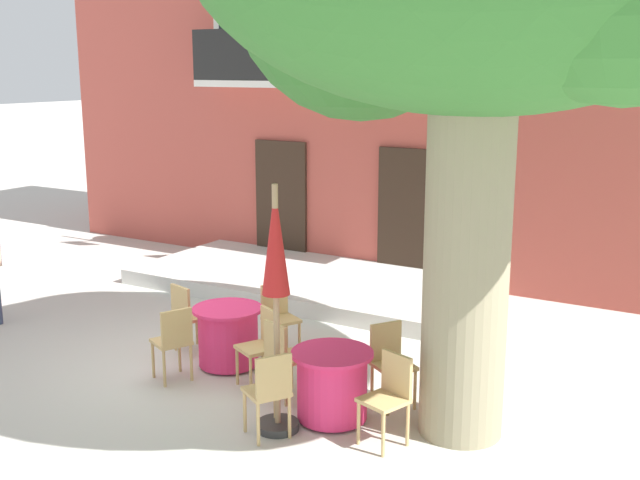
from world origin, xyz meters
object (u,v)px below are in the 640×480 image
object	(u,v)px
cafe_chair_near_tree_2	(270,389)
cafe_chair_middle_0	(278,314)
cafe_chair_near_tree_3	(389,393)
cafe_chair_middle_2	(174,339)
cafe_table_near_tree	(332,385)
cafe_chair_near_tree_0	(390,359)
cafe_chair_near_tree_1	(283,354)
cafe_chair_middle_1	(188,313)
cafe_chair_middle_3	(262,342)
cafe_table_middle	(228,336)
cafe_umbrella	(276,273)

from	to	relation	value
cafe_chair_near_tree_2	cafe_chair_middle_0	xyz separation A→B (m)	(-1.25, 2.03, 0.00)
cafe_chair_near_tree_3	cafe_chair_middle_2	bearing A→B (deg)	177.91
cafe_table_near_tree	cafe_chair_near_tree_0	bearing A→B (deg)	62.41
cafe_chair_near_tree_1	cafe_chair_near_tree_2	world-z (taller)	same
cafe_chair_middle_1	cafe_chair_middle_2	distance (m)	0.97
cafe_chair_near_tree_3	cafe_chair_middle_2	size ratio (longest dim) A/B	1.00
cafe_chair_near_tree_2	cafe_chair_middle_3	size ratio (longest dim) A/B	1.00
cafe_chair_middle_2	cafe_chair_middle_3	xyz separation A→B (m)	(0.96, 0.44, 0.00)
cafe_chair_near_tree_0	cafe_chair_middle_0	xyz separation A→B (m)	(-1.92, 0.68, 0.00)
cafe_table_middle	cafe_chair_middle_0	world-z (taller)	cafe_chair_middle_0
cafe_chair_middle_3	cafe_umbrella	size ratio (longest dim) A/B	0.36
cafe_table_near_tree	cafe_chair_near_tree_1	xyz separation A→B (m)	(-0.73, 0.18, 0.14)
cafe_chair_middle_1	cafe_chair_middle_2	world-z (taller)	same
cafe_chair_near_tree_0	cafe_umbrella	bearing A→B (deg)	-121.80
cafe_chair_near_tree_1	cafe_table_middle	xyz separation A→B (m)	(-1.13, 0.47, -0.14)
cafe_chair_near_tree_2	cafe_chair_near_tree_3	size ratio (longest dim) A/B	1.00
cafe_chair_middle_1	cafe_chair_near_tree_1	bearing A→B (deg)	-17.68
cafe_chair_near_tree_1	cafe_chair_middle_2	xyz separation A→B (m)	(-1.38, -0.24, 0.00)
cafe_chair_middle_2	cafe_chair_middle_3	distance (m)	1.05
cafe_chair_middle_2	cafe_chair_middle_3	bearing A→B (deg)	24.72
cafe_chair_near_tree_3	cafe_chair_middle_2	xyz separation A→B (m)	(-2.85, 0.10, 0.00)
cafe_chair_near_tree_1	cafe_chair_near_tree_2	bearing A→B (deg)	-64.65
cafe_umbrella	cafe_chair_near_tree_2	bearing A→B (deg)	-78.32
cafe_table_near_tree	cafe_chair_middle_2	bearing A→B (deg)	-178.38
cafe_chair_near_tree_1	cafe_umbrella	bearing A→B (deg)	-61.08
cafe_table_middle	cafe_chair_middle_3	world-z (taller)	cafe_chair_middle_3
cafe_chair_near_tree_2	cafe_chair_near_tree_3	xyz separation A→B (m)	(1.06, 0.52, 0.00)
cafe_chair_middle_0	cafe_umbrella	distance (m)	2.47
cafe_chair_middle_0	cafe_chair_middle_1	bearing A→B (deg)	-150.77
cafe_chair_near_tree_2	cafe_table_middle	world-z (taller)	cafe_chair_near_tree_2
cafe_chair_near_tree_2	cafe_chair_middle_0	world-z (taller)	same
cafe_chair_middle_3	cafe_table_near_tree	bearing A→B (deg)	-18.29
cafe_umbrella	cafe_chair_middle_0	bearing A→B (deg)	123.43
cafe_chair_middle_3	cafe_umbrella	distance (m)	1.63
cafe_chair_middle_2	cafe_chair_near_tree_0	bearing A→B (deg)	16.48
cafe_chair_middle_2	cafe_chair_near_tree_1	bearing A→B (deg)	9.85
cafe_table_middle	cafe_chair_near_tree_3	bearing A→B (deg)	-17.42
cafe_table_near_tree	cafe_umbrella	world-z (taller)	cafe_umbrella
cafe_chair_near_tree_3	cafe_chair_middle_1	world-z (taller)	same
cafe_chair_middle_3	cafe_chair_middle_0	bearing A→B (deg)	113.57
cafe_chair_near_tree_1	cafe_chair_near_tree_2	distance (m)	0.95
cafe_chair_near_tree_1	cafe_table_middle	size ratio (longest dim) A/B	1.05
cafe_chair_near_tree_0	cafe_umbrella	size ratio (longest dim) A/B	0.36
cafe_chair_middle_0	cafe_umbrella	size ratio (longest dim) A/B	0.36
cafe_table_near_tree	cafe_chair_near_tree_0	world-z (taller)	cafe_chair_near_tree_0
cafe_chair_near_tree_2	cafe_chair_middle_0	distance (m)	2.38
cafe_chair_middle_2	cafe_chair_near_tree_2	bearing A→B (deg)	-19.15
cafe_chair_middle_0	cafe_chair_middle_2	size ratio (longest dim) A/B	1.00
cafe_table_middle	cafe_chair_middle_2	size ratio (longest dim) A/B	0.95
cafe_table_middle	cafe_chair_middle_2	bearing A→B (deg)	-109.67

